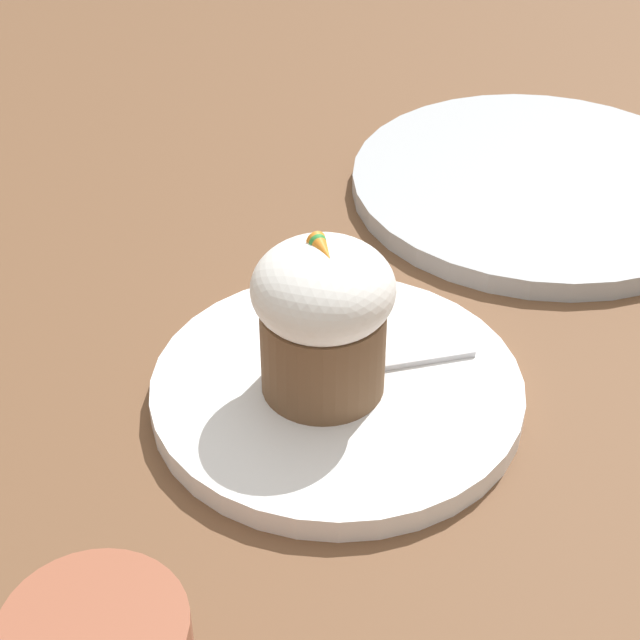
% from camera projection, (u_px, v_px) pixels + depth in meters
% --- Properties ---
extents(ground_plane, '(4.00, 4.00, 0.00)m').
position_uv_depth(ground_plane, '(337.00, 401.00, 0.64)').
color(ground_plane, brown).
extents(dessert_plate, '(0.22, 0.22, 0.02)m').
position_uv_depth(dessert_plate, '(337.00, 391.00, 0.63)').
color(dessert_plate, white).
rests_on(dessert_plate, ground_plane).
extents(carrot_cake, '(0.08, 0.08, 0.10)m').
position_uv_depth(carrot_cake, '(320.00, 312.00, 0.60)').
color(carrot_cake, brown).
rests_on(carrot_cake, dessert_plate).
extents(spoon, '(0.04, 0.12, 0.01)m').
position_uv_depth(spoon, '(343.00, 367.00, 0.64)').
color(spoon, silver).
rests_on(spoon, dessert_plate).
extents(side_plate, '(0.29, 0.29, 0.02)m').
position_uv_depth(side_plate, '(539.00, 184.00, 0.83)').
color(side_plate, '#B2B7BC').
rests_on(side_plate, ground_plane).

